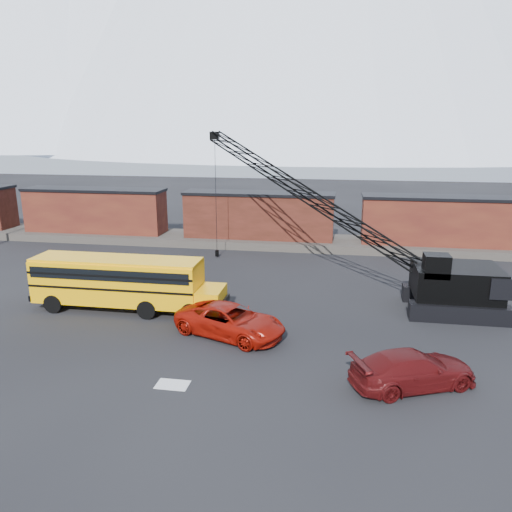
{
  "coord_description": "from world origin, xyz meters",
  "views": [
    {
      "loc": [
        7.23,
        -22.35,
        10.8
      ],
      "look_at": [
        2.32,
        6.69,
        3.0
      ],
      "focal_mm": 35.0,
      "sensor_mm": 36.0,
      "label": 1
    }
  ],
  "objects": [
    {
      "name": "snow_patch",
      "position": [
        0.5,
        -4.0,
        0.01
      ],
      "size": [
        1.4,
        0.9,
        0.02
      ],
      "primitive_type": "cube",
      "color": "silver",
      "rests_on": "ground"
    },
    {
      "name": "boxcar_mid",
      "position": [
        0.0,
        22.0,
        2.76
      ],
      "size": [
        13.7,
        3.1,
        4.17
      ],
      "color": "#542117",
      "rests_on": "gravel_berm"
    },
    {
      "name": "maroon_suv",
      "position": [
        10.59,
        -2.41,
        0.79
      ],
      "size": [
        5.86,
        4.25,
        1.58
      ],
      "primitive_type": "imported",
      "rotation": [
        0.0,
        0.0,
        1.99
      ],
      "color": "#4F0E0E",
      "rests_on": "ground"
    },
    {
      "name": "school_bus",
      "position": [
        -5.23,
        4.12,
        1.79
      ],
      "size": [
        11.65,
        2.65,
        3.19
      ],
      "color": "#F4A805",
      "rests_on": "ground"
    },
    {
      "name": "ground",
      "position": [
        0.0,
        0.0,
        0.0
      ],
      "size": [
        160.0,
        160.0,
        0.0
      ],
      "primitive_type": "plane",
      "color": "black",
      "rests_on": "ground"
    },
    {
      "name": "gravel_berm",
      "position": [
        0.0,
        22.0,
        0.35
      ],
      "size": [
        120.0,
        5.0,
        0.7
      ],
      "primitive_type": "cube",
      "color": "#4D463F",
      "rests_on": "ground"
    },
    {
      "name": "boxcar_east_near",
      "position": [
        16.0,
        22.0,
        2.76
      ],
      "size": [
        13.7,
        3.1,
        4.17
      ],
      "color": "#421613",
      "rests_on": "gravel_berm"
    },
    {
      "name": "boxcar_west_near",
      "position": [
        -16.0,
        22.0,
        2.76
      ],
      "size": [
        13.7,
        3.1,
        4.17
      ],
      "color": "#421613",
      "rests_on": "gravel_berm"
    },
    {
      "name": "crawler_crane",
      "position": [
        4.95,
        11.98,
        6.11
      ],
      "size": [
        20.11,
        12.41,
        10.43
      ],
      "color": "black",
      "rests_on": "ground"
    },
    {
      "name": "red_pickup",
      "position": [
        1.84,
        1.48,
        0.82
      ],
      "size": [
        6.51,
        4.69,
        1.64
      ],
      "primitive_type": "imported",
      "rotation": [
        0.0,
        0.0,
        1.2
      ],
      "color": "#961107",
      "rests_on": "ground"
    }
  ]
}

